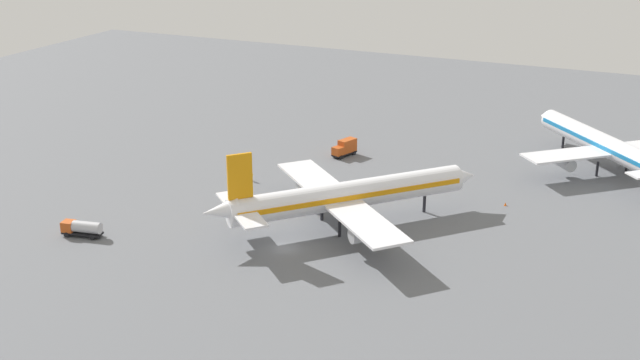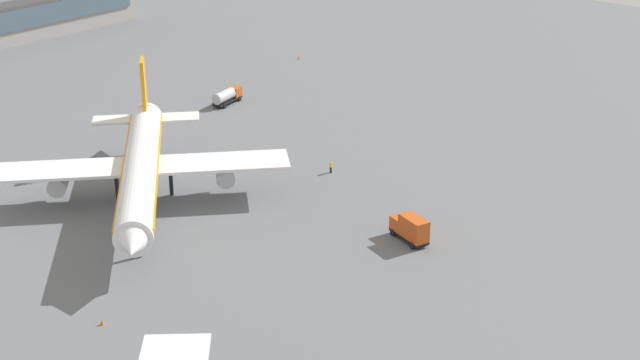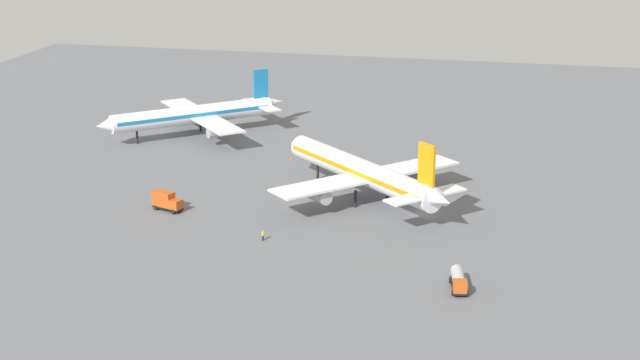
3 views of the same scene
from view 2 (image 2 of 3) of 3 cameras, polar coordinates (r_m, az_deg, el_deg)
The scene contains 7 objects.
ground at distance 133.89m, azimuth -12.14°, elevation 0.57°, with size 288.00×288.00×0.00m, color slate.
airplane_taxiing at distance 120.45m, azimuth -10.79°, elevation 0.76°, with size 36.15×37.91×14.36m.
fuel_truck at distance 158.43m, azimuth -5.65°, elevation 5.10°, with size 6.54×3.12×2.50m.
catering_truck at distance 111.03m, azimuth 5.50°, elevation -2.92°, with size 3.69×5.91×3.30m.
ground_crew_worker at distance 129.87m, azimuth 0.66°, elevation 0.79°, with size 0.52×0.52×1.67m.
safety_cone_near_gate at distance 183.91m, azimuth -1.30°, elevation 7.43°, with size 0.44×0.44×0.60m, color #EA590C.
safety_cone_mid_apron at distance 97.52m, azimuth -13.08°, elevation -8.39°, with size 0.44×0.44×0.60m, color #EA590C.
Camera 2 is at (74.98, 98.75, 50.54)m, focal length 52.79 mm.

